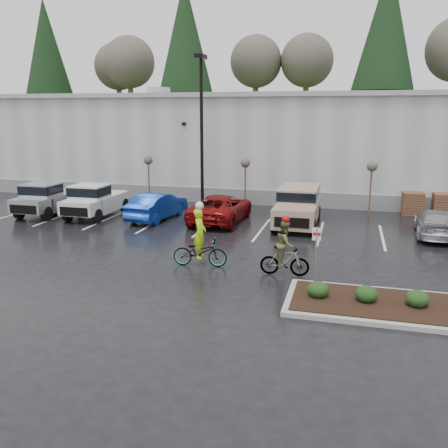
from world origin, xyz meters
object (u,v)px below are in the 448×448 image
(sapling_west, at_px, (148,163))
(fire_lane_sign, at_px, (316,249))
(pallet_stack_a, at_px, (413,203))
(lamppost, at_px, (201,117))
(sapling_mid, at_px, (245,166))
(pallet_stack_b, at_px, (443,205))
(cyclist_olive, at_px, (285,254))
(car_blue, at_px, (157,206))
(suv_tan, at_px, (298,207))
(car_far_silver, at_px, (436,223))
(pickup_silver, at_px, (51,197))
(cyclist_hivis, at_px, (200,247))
(sapling_east, at_px, (372,169))
(car_red, at_px, (221,208))
(pickup_white, at_px, (98,199))

(sapling_west, relative_size, fire_lane_sign, 1.45)
(pallet_stack_a, bearing_deg, lamppost, -170.91)
(sapling_mid, relative_size, pallet_stack_b, 2.37)
(pallet_stack_a, relative_size, cyclist_olive, 0.59)
(car_blue, bearing_deg, cyclist_olive, 144.32)
(suv_tan, bearing_deg, car_far_silver, -3.40)
(fire_lane_sign, xyz_separation_m, pickup_silver, (-16.27, 8.49, -0.43))
(cyclist_hivis, bearing_deg, car_blue, 27.19)
(sapling_mid, bearing_deg, lamppost, -158.20)
(sapling_mid, height_order, pallet_stack_a, sapling_mid)
(sapling_east, relative_size, cyclist_olive, 1.39)
(sapling_east, height_order, fire_lane_sign, sapling_east)
(car_blue, distance_m, car_red, 3.69)
(lamppost, relative_size, suv_tan, 1.81)
(cyclist_olive, bearing_deg, sapling_east, -18.27)
(sapling_west, bearing_deg, car_far_silver, -13.62)
(suv_tan, bearing_deg, pickup_white, -177.94)
(sapling_east, xyz_separation_m, fire_lane_sign, (-2.20, -12.80, -1.32))
(sapling_mid, distance_m, car_red, 4.27)
(sapling_east, distance_m, car_far_silver, 5.50)
(car_red, bearing_deg, pickup_white, 4.95)
(pallet_stack_b, xyz_separation_m, car_far_silver, (-1.20, -5.12, -0.01))
(pickup_silver, bearing_deg, cyclist_olive, -26.27)
(sapling_west, height_order, car_red, sapling_west)
(sapling_west, distance_m, cyclist_hivis, 13.70)
(pallet_stack_a, xyz_separation_m, cyclist_hivis, (-9.30, -12.50, 0.12))
(car_blue, distance_m, cyclist_olive, 11.32)
(sapling_mid, height_order, car_far_silver, sapling_mid)
(sapling_east, bearing_deg, lamppost, -174.29)
(fire_lane_sign, relative_size, car_far_silver, 0.48)
(sapling_west, bearing_deg, fire_lane_sign, -47.33)
(sapling_east, relative_size, car_far_silver, 0.70)
(sapling_east, xyz_separation_m, pickup_white, (-15.44, -4.13, -1.75))
(fire_lane_sign, height_order, pickup_silver, fire_lane_sign)
(car_red, height_order, cyclist_hivis, cyclist_hivis)
(suv_tan, bearing_deg, sapling_west, 159.97)
(pallet_stack_a, bearing_deg, car_far_silver, -84.39)
(pickup_white, distance_m, cyclist_olive, 14.25)
(lamppost, height_order, fire_lane_sign, lamppost)
(lamppost, relative_size, sapling_mid, 2.88)
(pallet_stack_a, bearing_deg, cyclist_olive, -114.84)
(sapling_west, distance_m, sapling_east, 14.00)
(sapling_mid, relative_size, car_blue, 0.69)
(cyclist_olive, bearing_deg, lamppost, 29.42)
(lamppost, height_order, pallet_stack_a, lamppost)
(cyclist_hivis, bearing_deg, pickup_silver, 51.97)
(car_red, height_order, car_far_silver, car_red)
(pallet_stack_b, distance_m, cyclist_olive, 14.84)
(pickup_white, xyz_separation_m, cyclist_olive, (12.04, -7.62, -0.14))
(sapling_west, distance_m, car_red, 7.30)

